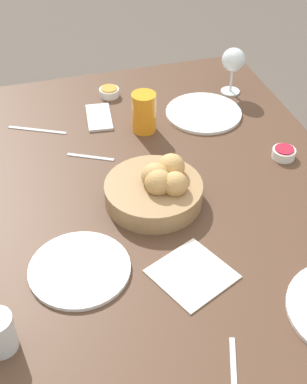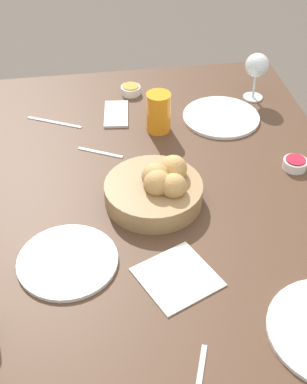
{
  "view_description": "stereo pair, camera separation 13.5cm",
  "coord_description": "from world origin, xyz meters",
  "px_view_note": "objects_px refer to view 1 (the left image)",
  "views": [
    {
      "loc": [
        -0.96,
        0.32,
        1.61
      ],
      "look_at": [
        0.03,
        0.03,
        0.73
      ],
      "focal_mm": 50.0,
      "sensor_mm": 36.0,
      "label": 1
    },
    {
      "loc": [
        -0.99,
        0.19,
        1.61
      ],
      "look_at": [
        0.03,
        0.03,
        0.73
      ],
      "focal_mm": 50.0,
      "sensor_mm": 36.0,
      "label": 2
    }
  ],
  "objects_px": {
    "spoon_coffee": "(91,157)",
    "napkin": "(192,274)",
    "juice_glass": "(144,112)",
    "knife_silver": "(234,380)",
    "plate_far_center": "(80,269)",
    "jam_bowl_honey": "(109,92)",
    "wine_glass": "(233,61)",
    "fork_silver": "(37,130)",
    "plate_near_right": "(204,113)",
    "cell_phone": "(99,117)",
    "bread_basket": "(156,189)",
    "jam_bowl_berry": "(284,153)"
  },
  "relations": [
    {
      "from": "spoon_coffee",
      "to": "napkin",
      "type": "xyz_separation_m",
      "value": [
        -0.49,
        -0.13,
        0.0
      ]
    },
    {
      "from": "juice_glass",
      "to": "knife_silver",
      "type": "height_order",
      "value": "juice_glass"
    },
    {
      "from": "plate_far_center",
      "to": "jam_bowl_honey",
      "type": "xyz_separation_m",
      "value": [
        0.73,
        -0.23,
        0.01
      ]
    },
    {
      "from": "knife_silver",
      "to": "spoon_coffee",
      "type": "relative_size",
      "value": 1.39
    },
    {
      "from": "juice_glass",
      "to": "wine_glass",
      "type": "height_order",
      "value": "wine_glass"
    },
    {
      "from": "plate_far_center",
      "to": "fork_silver",
      "type": "bearing_deg",
      "value": 2.13
    },
    {
      "from": "plate_near_right",
      "to": "jam_bowl_honey",
      "type": "distance_m",
      "value": 0.33
    },
    {
      "from": "juice_glass",
      "to": "napkin",
      "type": "relative_size",
      "value": 0.59
    },
    {
      "from": "jam_bowl_honey",
      "to": "fork_silver",
      "type": "distance_m",
      "value": 0.29
    },
    {
      "from": "plate_near_right",
      "to": "wine_glass",
      "type": "xyz_separation_m",
      "value": [
        0.11,
        -0.13,
        0.11
      ]
    },
    {
      "from": "jam_bowl_honey",
      "to": "spoon_coffee",
      "type": "bearing_deg",
      "value": 158.33
    },
    {
      "from": "plate_far_center",
      "to": "cell_phone",
      "type": "xyz_separation_m",
      "value": [
        0.6,
        -0.17,
        -0.0
      ]
    },
    {
      "from": "bread_basket",
      "to": "plate_near_right",
      "type": "height_order",
      "value": "bread_basket"
    },
    {
      "from": "juice_glass",
      "to": "cell_phone",
      "type": "relative_size",
      "value": 0.77
    },
    {
      "from": "napkin",
      "to": "plate_far_center",
      "type": "bearing_deg",
      "value": 70.92
    },
    {
      "from": "wine_glass",
      "to": "jam_bowl_berry",
      "type": "xyz_separation_m",
      "value": [
        -0.38,
        -0.0,
        -0.1
      ]
    },
    {
      "from": "cell_phone",
      "to": "bread_basket",
      "type": "bearing_deg",
      "value": -171.96
    },
    {
      "from": "wine_glass",
      "to": "jam_bowl_honey",
      "type": "relative_size",
      "value": 2.37
    },
    {
      "from": "fork_silver",
      "to": "napkin",
      "type": "relative_size",
      "value": 0.82
    },
    {
      "from": "jam_bowl_honey",
      "to": "napkin",
      "type": "bearing_deg",
      "value": -179.77
    },
    {
      "from": "napkin",
      "to": "fork_silver",
      "type": "bearing_deg",
      "value": 21.02
    },
    {
      "from": "wine_glass",
      "to": "plate_far_center",
      "type": "bearing_deg",
      "value": 135.56
    },
    {
      "from": "jam_bowl_honey",
      "to": "napkin",
      "type": "xyz_separation_m",
      "value": [
        -0.81,
        -0.0,
        -0.01
      ]
    },
    {
      "from": "wine_glass",
      "to": "jam_bowl_berry",
      "type": "distance_m",
      "value": 0.4
    },
    {
      "from": "juice_glass",
      "to": "jam_bowl_berry",
      "type": "xyz_separation_m",
      "value": [
        -0.25,
        -0.34,
        -0.05
      ]
    },
    {
      "from": "fork_silver",
      "to": "napkin",
      "type": "height_order",
      "value": "napkin"
    },
    {
      "from": "fork_silver",
      "to": "napkin",
      "type": "xyz_separation_m",
      "value": [
        -0.67,
        -0.26,
        0.0
      ]
    },
    {
      "from": "jam_bowl_berry",
      "to": "spoon_coffee",
      "type": "height_order",
      "value": "jam_bowl_berry"
    },
    {
      "from": "plate_far_center",
      "to": "jam_bowl_berry",
      "type": "bearing_deg",
      "value": -67.81
    },
    {
      "from": "knife_silver",
      "to": "napkin",
      "type": "bearing_deg",
      "value": -2.43
    },
    {
      "from": "juice_glass",
      "to": "jam_bowl_berry",
      "type": "relative_size",
      "value": 1.85
    },
    {
      "from": "plate_near_right",
      "to": "juice_glass",
      "type": "xyz_separation_m",
      "value": [
        -0.03,
        0.2,
        0.06
      ]
    },
    {
      "from": "jam_bowl_berry",
      "to": "napkin",
      "type": "relative_size",
      "value": 0.32
    },
    {
      "from": "plate_near_right",
      "to": "knife_silver",
      "type": "distance_m",
      "value": 0.92
    },
    {
      "from": "bread_basket",
      "to": "wine_glass",
      "type": "distance_m",
      "value": 0.61
    },
    {
      "from": "plate_far_center",
      "to": "spoon_coffee",
      "type": "distance_m",
      "value": 0.42
    },
    {
      "from": "jam_bowl_berry",
      "to": "napkin",
      "type": "bearing_deg",
      "value": 130.71
    },
    {
      "from": "knife_silver",
      "to": "jam_bowl_honey",
      "type": "bearing_deg",
      "value": -0.42
    },
    {
      "from": "bread_basket",
      "to": "napkin",
      "type": "xyz_separation_m",
      "value": [
        -0.26,
        -0.0,
        -0.04
      ]
    },
    {
      "from": "juice_glass",
      "to": "jam_bowl_honey",
      "type": "height_order",
      "value": "juice_glass"
    },
    {
      "from": "wine_glass",
      "to": "spoon_coffee",
      "type": "distance_m",
      "value": 0.58
    },
    {
      "from": "knife_silver",
      "to": "plate_near_right",
      "type": "bearing_deg",
      "value": -16.95
    },
    {
      "from": "bread_basket",
      "to": "napkin",
      "type": "height_order",
      "value": "bread_basket"
    },
    {
      "from": "juice_glass",
      "to": "jam_bowl_berry",
      "type": "distance_m",
      "value": 0.42
    },
    {
      "from": "bread_basket",
      "to": "plate_near_right",
      "type": "relative_size",
      "value": 1.04
    },
    {
      "from": "plate_far_center",
      "to": "napkin",
      "type": "relative_size",
      "value": 1.11
    },
    {
      "from": "plate_far_center",
      "to": "juice_glass",
      "type": "relative_size",
      "value": 1.88
    },
    {
      "from": "bread_basket",
      "to": "fork_silver",
      "type": "relative_size",
      "value": 1.48
    },
    {
      "from": "fork_silver",
      "to": "cell_phone",
      "type": "distance_m",
      "value": 0.19
    },
    {
      "from": "napkin",
      "to": "cell_phone",
      "type": "xyz_separation_m",
      "value": [
        0.69,
        0.06,
        0.0
      ]
    }
  ]
}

